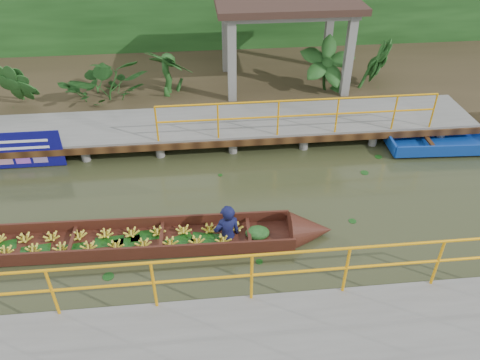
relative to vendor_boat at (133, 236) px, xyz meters
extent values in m
plane|color=#2C3319|center=(1.44, 0.80, -0.23)|extent=(80.00, 80.00, 0.00)
cube|color=#312818|center=(1.44, 8.30, -0.01)|extent=(30.00, 8.00, 0.45)
cube|color=slate|center=(1.44, 4.30, 0.27)|extent=(16.00, 2.00, 0.15)
cube|color=black|center=(1.44, 3.30, 0.19)|extent=(16.00, 0.12, 0.18)
cylinder|color=#FFA60D|center=(4.19, 3.35, 1.34)|extent=(7.50, 0.05, 0.05)
cylinder|color=#FFA60D|center=(4.19, 3.35, 0.89)|extent=(7.50, 0.05, 0.05)
cylinder|color=#FFA60D|center=(4.19, 3.35, 0.84)|extent=(0.05, 0.05, 1.00)
cylinder|color=slate|center=(-2.56, 3.50, -0.01)|extent=(0.24, 0.24, 0.55)
cylinder|color=slate|center=(-2.56, 5.10, -0.01)|extent=(0.24, 0.24, 0.55)
cylinder|color=slate|center=(-0.56, 3.50, -0.01)|extent=(0.24, 0.24, 0.55)
cylinder|color=slate|center=(-0.56, 5.10, -0.01)|extent=(0.24, 0.24, 0.55)
cylinder|color=slate|center=(1.44, 3.50, -0.01)|extent=(0.24, 0.24, 0.55)
cylinder|color=slate|center=(1.44, 5.10, -0.01)|extent=(0.24, 0.24, 0.55)
cylinder|color=slate|center=(3.44, 3.50, -0.01)|extent=(0.24, 0.24, 0.55)
cylinder|color=slate|center=(3.44, 5.10, -0.01)|extent=(0.24, 0.24, 0.55)
cylinder|color=slate|center=(5.44, 3.50, -0.01)|extent=(0.24, 0.24, 0.55)
cylinder|color=slate|center=(5.44, 5.10, -0.01)|extent=(0.24, 0.24, 0.55)
cylinder|color=slate|center=(7.44, 3.50, -0.01)|extent=(0.24, 0.24, 0.55)
cylinder|color=slate|center=(7.44, 5.10, -0.01)|extent=(0.24, 0.24, 0.55)
cylinder|color=slate|center=(1.44, 3.50, -0.01)|extent=(0.24, 0.24, 0.55)
cylinder|color=#FFA60D|center=(2.44, -2.25, 1.42)|extent=(10.00, 0.05, 0.05)
cylinder|color=#FFA60D|center=(2.44, -2.25, 0.97)|extent=(10.00, 0.05, 0.05)
cylinder|color=#FFA60D|center=(2.44, -2.25, 0.92)|extent=(0.05, 0.05, 1.00)
cube|color=slate|center=(2.64, 5.90, 1.37)|extent=(0.25, 0.25, 2.80)
cube|color=slate|center=(6.24, 5.90, 1.37)|extent=(0.25, 0.25, 2.80)
cube|color=slate|center=(2.64, 8.30, 1.37)|extent=(0.25, 0.25, 2.80)
cube|color=slate|center=(6.24, 8.30, 1.37)|extent=(0.25, 0.25, 2.80)
cube|color=slate|center=(4.44, 7.10, 2.67)|extent=(4.00, 2.60, 0.12)
cube|color=#35221A|center=(4.44, 7.10, 2.87)|extent=(4.40, 3.00, 0.20)
cube|color=#153912|center=(1.44, 10.80, 1.77)|extent=(30.00, 0.80, 4.00)
cube|color=#38180F|center=(-0.34, 0.01, -0.18)|extent=(7.49, 1.13, 0.06)
cube|color=#38180F|center=(-0.32, 0.48, -0.05)|extent=(7.47, 0.25, 0.32)
cube|color=#38180F|center=(-0.35, -0.46, -0.05)|extent=(7.47, 0.25, 0.32)
cone|color=#38180F|center=(3.82, -0.10, -0.10)|extent=(0.96, 0.92, 0.90)
ellipsoid|color=#153912|center=(2.65, -0.07, -0.08)|extent=(0.53, 0.42, 0.24)
imported|color=#10133D|center=(2.00, -0.05, 0.68)|extent=(0.69, 0.54, 1.66)
cube|color=navy|center=(8.44, 3.07, -0.12)|extent=(3.32, 1.14, 0.11)
cube|color=navy|center=(8.47, 3.56, 0.01)|extent=(3.28, 0.23, 0.33)
cube|color=navy|center=(8.42, 2.58, 0.01)|extent=(3.28, 0.23, 0.33)
cube|color=navy|center=(6.81, 3.15, 0.01)|extent=(0.11, 0.99, 0.33)
cube|color=black|center=(7.90, 3.09, 0.05)|extent=(0.16, 0.99, 0.05)
imported|color=#153912|center=(-3.78, 6.10, 0.94)|extent=(1.16, 1.16, 1.45)
imported|color=#153912|center=(-1.28, 6.10, 0.94)|extent=(1.16, 1.16, 1.45)
imported|color=#153912|center=(0.72, 6.10, 0.94)|extent=(1.16, 1.16, 1.45)
imported|color=#153912|center=(5.72, 6.10, 0.94)|extent=(1.16, 1.16, 1.45)
imported|color=#153912|center=(7.22, 6.10, 0.94)|extent=(1.16, 1.16, 1.45)
camera|label=1|loc=(1.50, -7.56, 6.69)|focal=35.00mm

